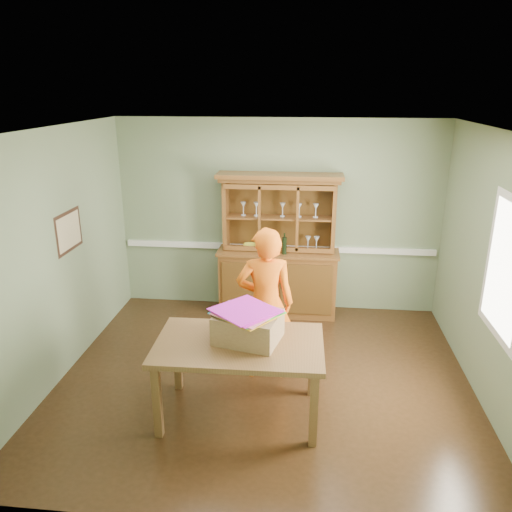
# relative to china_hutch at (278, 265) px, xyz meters

# --- Properties ---
(floor) EXTENTS (4.50, 4.50, 0.00)m
(floor) POSITION_rel_china_hutch_xyz_m (-0.03, -1.78, -0.70)
(floor) COLOR #3F2614
(floor) RESTS_ON ground
(ceiling) EXTENTS (4.50, 4.50, 0.00)m
(ceiling) POSITION_rel_china_hutch_xyz_m (-0.03, -1.78, 2.00)
(ceiling) COLOR white
(ceiling) RESTS_ON wall_back
(wall_back) EXTENTS (4.50, 0.00, 4.50)m
(wall_back) POSITION_rel_china_hutch_xyz_m (-0.03, 0.22, 0.65)
(wall_back) COLOR gray
(wall_back) RESTS_ON floor
(wall_left) EXTENTS (0.00, 4.00, 4.00)m
(wall_left) POSITION_rel_china_hutch_xyz_m (-2.28, -1.78, 0.65)
(wall_left) COLOR gray
(wall_left) RESTS_ON floor
(wall_right) EXTENTS (0.00, 4.00, 4.00)m
(wall_right) POSITION_rel_china_hutch_xyz_m (2.22, -1.78, 0.65)
(wall_right) COLOR gray
(wall_right) RESTS_ON floor
(wall_front) EXTENTS (4.50, 0.00, 4.50)m
(wall_front) POSITION_rel_china_hutch_xyz_m (-0.03, -3.78, 0.65)
(wall_front) COLOR gray
(wall_front) RESTS_ON floor
(chair_rail) EXTENTS (4.41, 0.05, 0.08)m
(chair_rail) POSITION_rel_china_hutch_xyz_m (-0.03, 0.20, 0.20)
(chair_rail) COLOR white
(chair_rail) RESTS_ON wall_back
(framed_map) EXTENTS (0.03, 0.60, 0.46)m
(framed_map) POSITION_rel_china_hutch_xyz_m (-2.26, -1.48, 0.85)
(framed_map) COLOR #351F15
(framed_map) RESTS_ON wall_left
(window_panel) EXTENTS (0.03, 0.96, 1.36)m
(window_panel) POSITION_rel_china_hutch_xyz_m (2.20, -2.08, 0.80)
(window_panel) COLOR white
(window_panel) RESTS_ON wall_right
(china_hutch) EXTENTS (1.69, 0.56, 1.99)m
(china_hutch) POSITION_rel_china_hutch_xyz_m (0.00, 0.00, 0.00)
(china_hutch) COLOR brown
(china_hutch) RESTS_ON floor
(dining_table) EXTENTS (1.61, 0.98, 0.79)m
(dining_table) POSITION_rel_china_hutch_xyz_m (-0.21, -2.43, -0.00)
(dining_table) COLOR brown
(dining_table) RESTS_ON floor
(cardboard_box) EXTENTS (0.68, 0.59, 0.27)m
(cardboard_box) POSITION_rel_china_hutch_xyz_m (-0.13, -2.37, 0.23)
(cardboard_box) COLOR #9B7D50
(cardboard_box) RESTS_ON dining_table
(kite_stack) EXTENTS (0.70, 0.70, 0.05)m
(kite_stack) POSITION_rel_china_hutch_xyz_m (-0.14, -2.37, 0.39)
(kite_stack) COLOR #F6AD1F
(kite_stack) RESTS_ON cardboard_box
(person) EXTENTS (0.68, 0.49, 1.72)m
(person) POSITION_rel_china_hutch_xyz_m (-0.03, -1.68, 0.16)
(person) COLOR orange
(person) RESTS_ON floor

